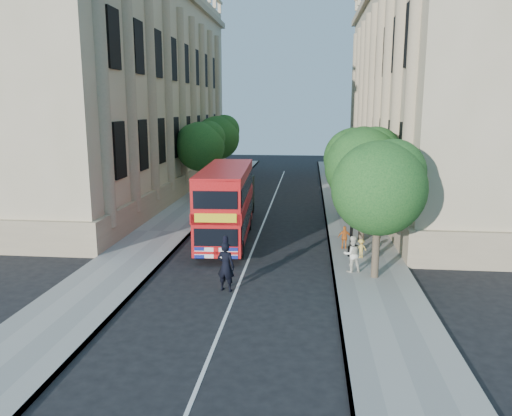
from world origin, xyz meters
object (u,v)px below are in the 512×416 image
(lamp_post, at_px, (352,209))
(woman_pedestrian, at_px, (352,254))
(box_van, at_px, (237,199))
(police_constable, at_px, (226,266))
(double_decker_bus, at_px, (226,202))

(lamp_post, xyz_separation_m, woman_pedestrian, (-0.15, -2.39, -1.56))
(box_van, height_order, police_constable, box_van)
(box_van, bearing_deg, double_decker_bus, -85.83)
(box_van, distance_m, police_constable, 13.82)
(box_van, height_order, woman_pedestrian, box_van)
(box_van, bearing_deg, woman_pedestrian, -57.55)
(lamp_post, height_order, police_constable, lamp_post)
(lamp_post, relative_size, police_constable, 2.51)
(police_constable, bearing_deg, box_van, -67.33)
(double_decker_bus, height_order, police_constable, double_decker_bus)
(lamp_post, bearing_deg, box_van, 128.59)
(lamp_post, xyz_separation_m, double_decker_bus, (-6.61, 2.36, -0.25))
(double_decker_bus, xyz_separation_m, woman_pedestrian, (6.46, -4.75, -1.32))
(lamp_post, relative_size, woman_pedestrian, 3.12)
(police_constable, bearing_deg, double_decker_bus, -64.55)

